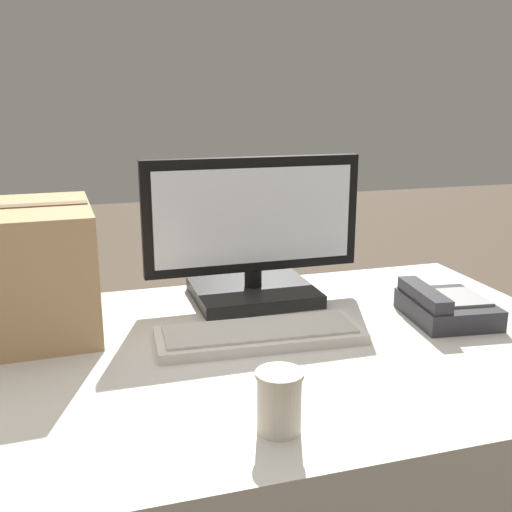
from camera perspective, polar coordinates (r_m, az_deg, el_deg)
office_desk at (r=1.42m, az=-7.30°, el=-22.74°), size 1.80×0.90×0.72m
monitor at (r=1.50m, az=-0.27°, el=1.36°), size 0.55×0.26×0.36m
keyboard at (r=1.29m, az=0.34°, el=-7.47°), size 0.45×0.18×0.03m
desk_phone at (r=1.47m, az=17.54°, el=-4.63°), size 0.20×0.23×0.08m
paper_cup_right at (r=0.95m, az=2.23°, el=-13.65°), size 0.08×0.08×0.10m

